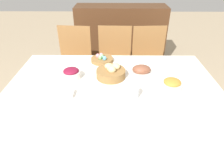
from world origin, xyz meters
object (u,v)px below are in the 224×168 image
at_px(sideboard, 120,36).
at_px(dinner_plate, 103,111).
at_px(fork, 82,111).
at_px(spoon, 129,112).
at_px(bread_basket, 111,72).
at_px(chair_far_center, 114,61).
at_px(egg_basket, 102,59).
at_px(ham_platter, 141,70).
at_px(butter_dish, 65,94).
at_px(carrot_bowl, 172,85).
at_px(beet_salad_bowl, 71,74).
at_px(knife, 124,112).
at_px(chair_far_left, 74,61).
at_px(drinking_cup, 133,92).
at_px(chair_far_right, 149,61).

height_order(sideboard, dinner_plate, sideboard).
relative_size(fork, spoon, 1.00).
bearing_deg(bread_basket, chair_far_center, 87.86).
bearing_deg(chair_far_center, egg_basket, -102.25).
height_order(egg_basket, ham_platter, egg_basket).
bearing_deg(butter_dish, dinner_plate, -32.67).
relative_size(carrot_bowl, dinner_plate, 0.67).
bearing_deg(spoon, butter_dish, 156.39).
bearing_deg(carrot_bowl, beet_salad_bowl, 168.08).
bearing_deg(knife, spoon, 1.53).
distance_m(chair_far_center, egg_basket, 0.59).
distance_m(chair_far_left, knife, 1.45).
bearing_deg(bread_basket, beet_salad_bowl, -175.51).
relative_size(egg_basket, butter_dish, 1.66).
relative_size(chair_far_center, sideboard, 0.62).
relative_size(beet_salad_bowl, carrot_bowl, 0.98).
height_order(sideboard, egg_basket, sideboard).
relative_size(sideboard, bread_basket, 5.73).
bearing_deg(drinking_cup, knife, -113.21).
distance_m(chair_far_right, butter_dish, 1.41).
bearing_deg(bread_basket, drinking_cup, -61.00).
bearing_deg(carrot_bowl, bread_basket, 157.32).
xyz_separation_m(sideboard, butter_dish, (-0.48, -2.06, 0.25)).
bearing_deg(ham_platter, egg_basket, 147.93).
bearing_deg(beet_salad_bowl, knife, -45.72).
xyz_separation_m(ham_platter, butter_dish, (-0.62, -0.36, -0.01)).
bearing_deg(chair_far_left, ham_platter, -38.08).
distance_m(fork, butter_dish, 0.25).
relative_size(chair_far_right, beet_salad_bowl, 5.81).
distance_m(chair_far_center, spoon, 1.32).
xyz_separation_m(chair_far_right, knife, (-0.39, -1.30, 0.24)).
relative_size(chair_far_right, butter_dish, 6.73).
bearing_deg(fork, dinner_plate, 1.53).
bearing_deg(drinking_cup, bread_basket, 119.00).
distance_m(carrot_bowl, drinking_cup, 0.33).
bearing_deg(chair_far_center, dinner_plate, -91.57).
height_order(chair_far_right, carrot_bowl, chair_far_right).
xyz_separation_m(chair_far_center, drinking_cup, (0.14, -1.13, 0.29)).
height_order(bread_basket, egg_basket, bread_basket).
relative_size(chair_far_left, bread_basket, 3.57).
relative_size(fork, knife, 1.00).
relative_size(bread_basket, egg_basket, 1.13).
bearing_deg(egg_basket, chair_far_left, 128.08).
xyz_separation_m(sideboard, drinking_cup, (0.04, -2.08, 0.28)).
relative_size(chair_far_center, drinking_cup, 10.05).
xyz_separation_m(knife, butter_dish, (-0.44, 0.19, 0.01)).
height_order(chair_far_right, drinking_cup, chair_far_right).
distance_m(bread_basket, carrot_bowl, 0.52).
xyz_separation_m(carrot_bowl, spoon, (-0.36, -0.28, -0.04)).
bearing_deg(ham_platter, chair_far_left, 136.12).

